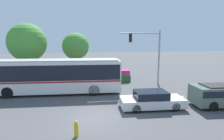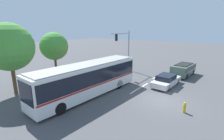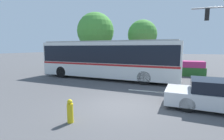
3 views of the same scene
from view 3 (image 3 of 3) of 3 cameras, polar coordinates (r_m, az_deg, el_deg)
ground_plane at (r=7.99m, az=2.47°, el=-11.91°), size 140.00×140.00×0.00m
city_bus at (r=14.41m, az=-1.58°, el=4.23°), size 11.96×3.31×3.21m
sedan_foreground at (r=8.67m, az=33.09°, el=-7.36°), size 4.74×2.15×1.30m
flowering_hedge at (r=17.85m, az=14.51°, el=0.94°), size 9.00×1.50×1.39m
street_tree_left at (r=21.95m, az=-5.55°, el=12.88°), size 4.60×4.60×7.02m
street_tree_centre at (r=21.27m, az=10.17°, el=11.63°), size 3.51×3.51×5.99m
fire_hydrant at (r=6.37m, az=-13.90°, el=-13.38°), size 0.22×0.22×0.86m
lane_stripe_mid at (r=10.69m, az=11.89°, el=-7.00°), size 2.40×0.16×0.01m
lane_stripe_far at (r=10.53m, az=20.94°, el=-7.57°), size 2.40×0.16×0.01m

